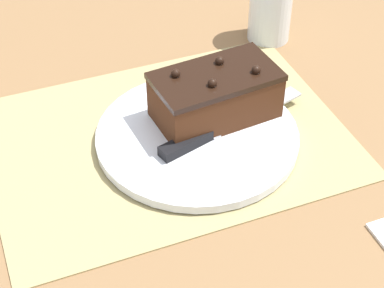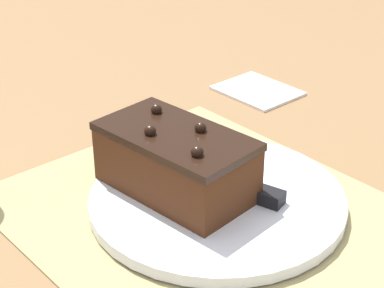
{
  "view_description": "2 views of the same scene",
  "coord_description": "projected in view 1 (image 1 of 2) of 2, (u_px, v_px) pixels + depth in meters",
  "views": [
    {
      "loc": [
        0.2,
        0.6,
        0.55
      ],
      "look_at": [
        -0.02,
        0.05,
        0.03
      ],
      "focal_mm": 60.0,
      "sensor_mm": 36.0,
      "label": 1
    },
    {
      "loc": [
        0.36,
        -0.37,
        0.37
      ],
      "look_at": [
        -0.06,
        0.01,
        0.07
      ],
      "focal_mm": 60.0,
      "sensor_mm": 36.0,
      "label": 2
    }
  ],
  "objects": [
    {
      "name": "ground_plane",
      "position": [
        167.0,
        140.0,
        0.84
      ],
      "size": [
        3.0,
        3.0,
        0.0
      ],
      "primitive_type": "plane",
      "color": "olive"
    },
    {
      "name": "placemat_woven",
      "position": [
        167.0,
        138.0,
        0.84
      ],
      "size": [
        0.46,
        0.34,
        0.0
      ],
      "primitive_type": "cube",
      "color": "tan",
      "rests_on": "ground_plane"
    },
    {
      "name": "cake_plate",
      "position": [
        197.0,
        136.0,
        0.83
      ],
      "size": [
        0.26,
        0.26,
        0.01
      ],
      "color": "white",
      "rests_on": "placemat_woven"
    },
    {
      "name": "chocolate_cake",
      "position": [
        215.0,
        95.0,
        0.83
      ],
      "size": [
        0.17,
        0.1,
        0.08
      ],
      "rotation": [
        0.0,
        0.0,
        0.09
      ],
      "color": "#472614",
      "rests_on": "cake_plate"
    },
    {
      "name": "serving_knife",
      "position": [
        210.0,
        132.0,
        0.82
      ],
      "size": [
        0.23,
        0.08,
        0.01
      ],
      "rotation": [
        0.0,
        0.0,
        1.85
      ],
      "color": "black",
      "rests_on": "cake_plate"
    },
    {
      "name": "drinking_glass",
      "position": [
        271.0,
        5.0,
        0.99
      ],
      "size": [
        0.07,
        0.07,
        0.12
      ],
      "color": "white",
      "rests_on": "ground_plane"
    }
  ]
}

